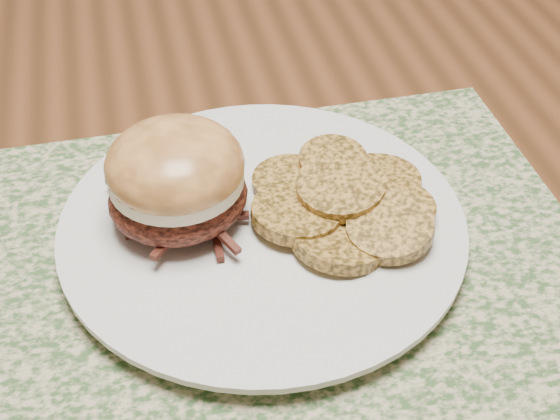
# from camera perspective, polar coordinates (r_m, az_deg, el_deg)

# --- Properties ---
(dining_table) EXTENTS (1.50, 0.90, 0.75)m
(dining_table) POSITION_cam_1_polar(r_m,az_deg,el_deg) (0.71, 4.17, 1.98)
(dining_table) COLOR brown
(dining_table) RESTS_ON ground
(placemat) EXTENTS (0.45, 0.33, 0.00)m
(placemat) POSITION_cam_1_polar(r_m,az_deg,el_deg) (0.52, -1.63, -3.85)
(placemat) COLOR #35532B
(placemat) RESTS_ON dining_table
(dinner_plate) EXTENTS (0.26, 0.26, 0.02)m
(dinner_plate) POSITION_cam_1_polar(r_m,az_deg,el_deg) (0.53, -1.28, -1.32)
(dinner_plate) COLOR silver
(dinner_plate) RESTS_ON placemat
(pork_sandwich) EXTENTS (0.12, 0.12, 0.07)m
(pork_sandwich) POSITION_cam_1_polar(r_m,az_deg,el_deg) (0.51, -7.59, 2.32)
(pork_sandwich) COLOR black
(pork_sandwich) RESTS_ON dinner_plate
(roasted_potatoes) EXTENTS (0.14, 0.14, 0.03)m
(roasted_potatoes) POSITION_cam_1_polar(r_m,az_deg,el_deg) (0.53, 4.77, 0.65)
(roasted_potatoes) COLOR #A97A31
(roasted_potatoes) RESTS_ON dinner_plate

